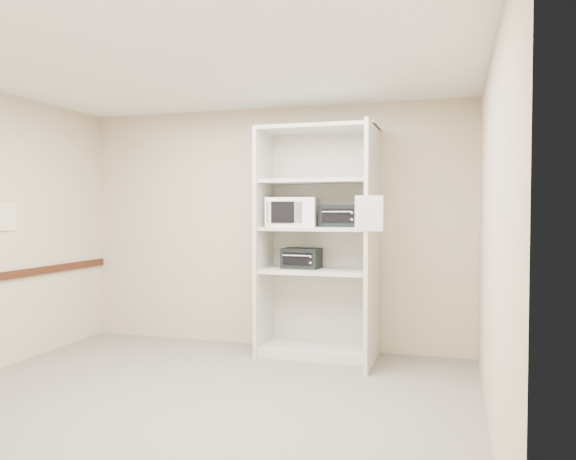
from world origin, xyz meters
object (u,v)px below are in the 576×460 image
(shelving_unit, at_px, (322,249))
(microwave, at_px, (292,212))
(toaster_oven_lower, at_px, (302,258))
(toaster_oven_upper, at_px, (341,216))

(shelving_unit, distance_m, microwave, 0.51)
(shelving_unit, distance_m, toaster_oven_lower, 0.26)
(microwave, height_order, toaster_oven_upper, microwave)
(shelving_unit, height_order, microwave, shelving_unit)
(microwave, relative_size, toaster_oven_upper, 1.28)
(shelving_unit, xyz_separation_m, toaster_oven_upper, (0.20, 0.03, 0.35))
(shelving_unit, bearing_deg, toaster_oven_upper, 9.19)
(microwave, bearing_deg, shelving_unit, 3.39)
(toaster_oven_upper, distance_m, toaster_oven_lower, 0.63)
(microwave, distance_m, toaster_oven_lower, 0.51)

